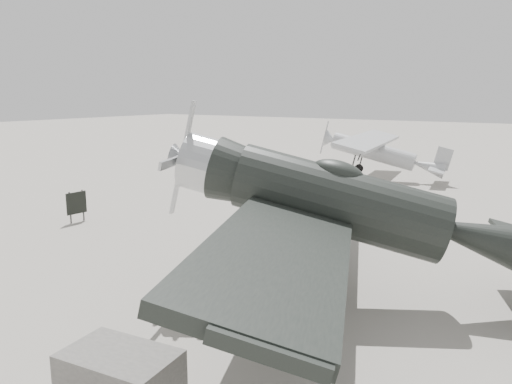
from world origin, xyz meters
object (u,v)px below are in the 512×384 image
Objects in this scene: highwing_monoplane at (379,149)px; sign_board at (76,203)px; equipment_block at (120,379)px; lowwing_monoplane at (358,208)px.

sign_board is at bearing -120.49° from highwing_monoplane.
equipment_block is at bearing -88.55° from highwing_monoplane.
lowwing_monoplane is 7.34× the size of equipment_block.
highwing_monoplane is at bearing 86.74° from lowwing_monoplane.
equipment_block is at bearing -126.02° from lowwing_monoplane.
highwing_monoplane is 23.36m from equipment_block.
equipment_block is 12.63m from sign_board.
sign_board is (-11.97, 1.24, -1.55)m from lowwing_monoplane.
equipment_block is (3.95, -22.98, -1.36)m from highwing_monoplane.
highwing_monoplane is 8.35× the size of sign_board.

